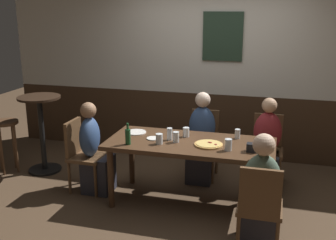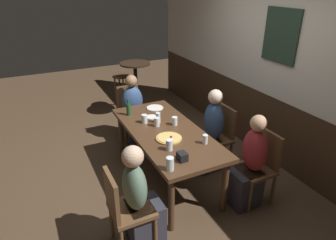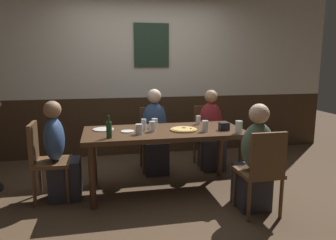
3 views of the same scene
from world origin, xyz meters
name	(u,v)px [view 1 (image 1 of 3)]	position (x,y,z in m)	size (l,w,h in m)	color
ground_plane	(189,202)	(0.00, 0.00, 0.00)	(12.00, 12.00, 0.00)	#4C3826
wall_back	(215,70)	(0.00, 1.65, 1.30)	(6.40, 0.13, 2.60)	#3D2819
dining_table	(190,149)	(0.00, 0.00, 0.66)	(1.86, 0.83, 0.74)	#472D1C
chair_right_near	(260,205)	(0.82, -0.83, 0.50)	(0.40, 0.40, 0.88)	brown
chair_head_west	(82,151)	(-1.34, 0.00, 0.50)	(0.40, 0.40, 0.88)	brown
chair_right_far	(267,145)	(0.82, 0.83, 0.50)	(0.40, 0.40, 0.88)	brown
chair_mid_far	(203,140)	(0.00, 0.83, 0.50)	(0.40, 0.40, 0.88)	brown
person_right_near	(260,199)	(0.82, -0.67, 0.47)	(0.34, 0.37, 1.12)	#2D2D38
person_head_west	(94,155)	(-1.18, 0.00, 0.47)	(0.37, 0.34, 1.12)	#2D2D38
person_right_far	(266,151)	(0.82, 0.67, 0.48)	(0.34, 0.37, 1.13)	#2D2D38
person_mid_far	(201,144)	(0.00, 0.67, 0.49)	(0.34, 0.37, 1.16)	#2D2D38
pizza	(209,144)	(0.22, -0.06, 0.75)	(0.31, 0.31, 0.03)	tan
tumbler_short	(176,138)	(-0.15, -0.05, 0.79)	(0.07, 0.07, 0.12)	silver
pint_glass_amber	(170,135)	(-0.24, 0.01, 0.80)	(0.06, 0.06, 0.14)	silver
beer_glass_tall	(261,153)	(0.78, -0.33, 0.80)	(0.08, 0.08, 0.14)	silver
pint_glass_stout	(159,140)	(-0.31, -0.16, 0.79)	(0.08, 0.08, 0.11)	silver
pint_glass_pale	(228,146)	(0.44, -0.17, 0.79)	(0.08, 0.08, 0.13)	silver
highball_clear	(237,134)	(0.49, 0.26, 0.79)	(0.06, 0.06, 0.11)	silver
tumbler_water	(186,133)	(-0.09, 0.17, 0.79)	(0.07, 0.07, 0.11)	silver
beer_bottle_green	(128,136)	(-0.64, -0.26, 0.83)	(0.06, 0.06, 0.24)	#194723
plate_white_large	(136,132)	(-0.70, 0.16, 0.75)	(0.24, 0.24, 0.01)	white
plate_white_small	(153,138)	(-0.43, -0.01, 0.75)	(0.15, 0.15, 0.01)	white
condiment_caddy	(252,148)	(0.68, -0.14, 0.79)	(0.11, 0.09, 0.09)	black
side_bar_table	(42,128)	(-2.13, 0.40, 0.62)	(0.56, 0.56, 1.05)	black
bar_stool	(6,132)	(-2.58, 0.25, 0.56)	(0.34, 0.34, 0.72)	#513521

